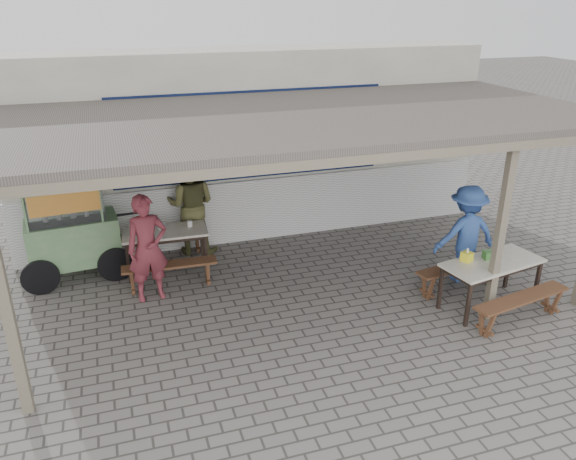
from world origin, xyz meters
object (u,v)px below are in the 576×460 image
(bench_left_street, at_px, (170,270))
(bench_right_street, at_px, (521,303))
(condiment_bowl, at_px, (161,227))
(donation_box, at_px, (490,255))
(table_left, at_px, (165,235))
(condiment_jar, at_px, (190,224))
(table_right, at_px, (492,266))
(bench_left_wall, at_px, (164,238))
(vendor_cart, at_px, (71,228))
(patron_street_side, at_px, (148,248))
(tissue_box, at_px, (467,257))
(patron_right_table, at_px, (466,234))
(patron_wall_side, at_px, (191,205))
(bench_right_wall, at_px, (461,270))

(bench_left_street, height_order, bench_right_street, same)
(condiment_bowl, bearing_deg, donation_box, -30.81)
(table_left, bearing_deg, condiment_jar, 12.46)
(bench_left_street, relative_size, condiment_jar, 15.53)
(table_left, bearing_deg, table_right, -28.57)
(bench_left_street, distance_m, condiment_jar, 0.98)
(bench_right_street, height_order, condiment_bowl, condiment_bowl)
(bench_left_wall, relative_size, vendor_cart, 0.74)
(patron_street_side, xyz_separation_m, donation_box, (4.86, -1.73, -0.03))
(vendor_cart, relative_size, tissue_box, 14.38)
(bench_left_wall, distance_m, patron_right_table, 5.24)
(patron_wall_side, bearing_deg, bench_right_street, 157.30)
(vendor_cart, distance_m, patron_right_table, 6.43)
(patron_right_table, relative_size, condiment_bowl, 8.46)
(table_left, height_order, patron_street_side, patron_street_side)
(vendor_cart, height_order, tissue_box, vendor_cart)
(bench_left_wall, bearing_deg, tissue_box, -35.72)
(bench_left_wall, relative_size, table_right, 0.92)
(bench_right_wall, height_order, patron_right_table, patron_right_table)
(bench_left_street, height_order, vendor_cart, vendor_cart)
(bench_right_street, relative_size, patron_right_table, 1.02)
(table_left, distance_m, table_right, 5.25)
(patron_wall_side, xyz_separation_m, donation_box, (3.96, -3.25, -0.10))
(donation_box, bearing_deg, patron_right_table, 81.70)
(patron_right_table, distance_m, condiment_bowl, 5.07)
(bench_left_street, xyz_separation_m, bench_right_street, (4.65, -2.61, 0.01))
(donation_box, bearing_deg, condiment_bowl, 149.19)
(bench_right_wall, xyz_separation_m, condiment_jar, (-3.97, 2.17, 0.45))
(vendor_cart, height_order, condiment_jar, vendor_cart)
(bench_left_street, bearing_deg, patron_right_table, -11.58)
(table_left, distance_m, vendor_cart, 1.51)
(donation_box, bearing_deg, patron_wall_side, 140.59)
(bench_left_street, height_order, tissue_box, tissue_box)
(table_left, xyz_separation_m, donation_box, (4.52, -2.58, 0.14))
(table_right, height_order, patron_right_table, patron_right_table)
(table_right, bearing_deg, patron_street_side, 149.05)
(bench_left_wall, relative_size, donation_box, 7.73)
(patron_street_side, height_order, patron_right_table, patron_street_side)
(bench_right_street, distance_m, condiment_bowl, 5.80)
(patron_right_table, distance_m, condiment_jar, 4.60)
(tissue_box, relative_size, condiment_bowl, 0.73)
(patron_right_table, bearing_deg, patron_street_side, -7.75)
(table_right, relative_size, bench_right_street, 0.98)
(vendor_cart, distance_m, tissue_box, 6.26)
(vendor_cart, xyz_separation_m, patron_wall_side, (2.03, 0.45, 0.02))
(condiment_jar, xyz_separation_m, condiment_bowl, (-0.48, 0.06, -0.02))
(patron_wall_side, height_order, patron_right_table, patron_wall_side)
(condiment_jar, bearing_deg, tissue_box, -35.25)
(table_right, height_order, donation_box, donation_box)
(bench_left_wall, bearing_deg, patron_right_table, -25.88)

